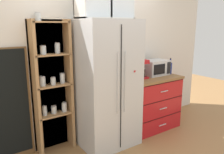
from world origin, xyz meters
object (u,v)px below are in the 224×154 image
(mug_charcoal, at_px, (134,77))
(chalkboard_menu, at_px, (7,106))
(refrigerator, at_px, (106,84))
(bottle_amber, at_px, (148,69))
(bottle_cobalt, at_px, (170,67))
(coffee_maker, at_px, (140,69))
(microwave, at_px, (155,67))

(mug_charcoal, relative_size, chalkboard_menu, 0.08)
(refrigerator, distance_m, chalkboard_menu, 1.36)
(mug_charcoal, distance_m, bottle_amber, 0.43)
(bottle_cobalt, bearing_deg, mug_charcoal, -179.69)
(bottle_cobalt, bearing_deg, refrigerator, 179.54)
(coffee_maker, distance_m, mug_charcoal, 0.22)
(microwave, distance_m, bottle_amber, 0.15)
(bottle_amber, distance_m, chalkboard_menu, 2.26)
(refrigerator, xyz_separation_m, chalkboard_menu, (-1.31, 0.33, -0.17))
(mug_charcoal, bearing_deg, coffee_maker, 18.45)
(bottle_cobalt, height_order, chalkboard_menu, chalkboard_menu)
(microwave, height_order, mug_charcoal, microwave)
(coffee_maker, height_order, mug_charcoal, coffee_maker)
(mug_charcoal, distance_m, chalkboard_menu, 1.87)
(bottle_cobalt, bearing_deg, bottle_amber, 165.07)
(coffee_maker, relative_size, chalkboard_menu, 0.21)
(coffee_maker, bearing_deg, bottle_amber, 14.20)
(refrigerator, distance_m, bottle_cobalt, 1.36)
(microwave, bearing_deg, mug_charcoal, -169.73)
(refrigerator, relative_size, coffee_maker, 5.97)
(chalkboard_menu, bearing_deg, bottle_cobalt, -7.29)
(microwave, relative_size, bottle_amber, 1.70)
(refrigerator, distance_m, coffee_maker, 0.71)
(microwave, bearing_deg, refrigerator, -175.41)
(bottle_amber, xyz_separation_m, chalkboard_menu, (-2.23, 0.23, -0.27))
(microwave, xyz_separation_m, chalkboard_menu, (-2.38, 0.24, -0.29))
(bottle_cobalt, xyz_separation_m, chalkboard_menu, (-2.66, 0.34, -0.28))
(microwave, distance_m, coffee_maker, 0.38)
(mug_charcoal, bearing_deg, bottle_amber, 16.07)
(bottle_cobalt, height_order, bottle_amber, bottle_cobalt)
(bottle_cobalt, distance_m, bottle_amber, 0.44)
(chalkboard_menu, bearing_deg, microwave, -5.83)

